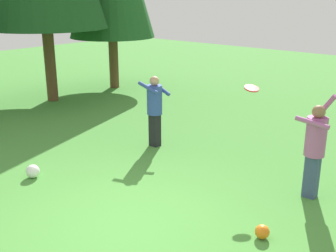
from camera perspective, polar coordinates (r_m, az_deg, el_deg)
ground_plane at (r=6.56m, az=-5.92°, el=-13.23°), size 40.00×40.00×0.00m
person_thrower at (r=7.36m, az=19.35°, el=-2.28°), size 0.51×0.57×1.80m
person_catcher at (r=9.36m, az=-1.83°, el=2.81°), size 0.49×0.56×1.61m
frisbee at (r=7.76m, az=11.29°, el=5.05°), size 0.36×0.36×0.10m
ball_orange at (r=6.31m, az=12.67°, el=-13.84°), size 0.21×0.21×0.21m
ball_white at (r=8.38m, az=-17.89°, el=-5.87°), size 0.26×0.26×0.26m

